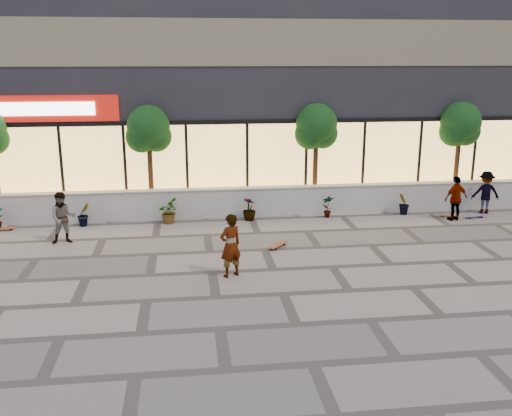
{
  "coord_description": "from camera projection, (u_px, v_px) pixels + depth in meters",
  "views": [
    {
      "loc": [
        -2.24,
        -12.56,
        5.57
      ],
      "look_at": [
        -0.27,
        3.22,
        1.3
      ],
      "focal_mm": 40.0,
      "sensor_mm": 36.0,
      "label": 1
    }
  ],
  "objects": [
    {
      "name": "shrub_b",
      "position": [
        84.0,
        214.0,
        19.14
      ],
      "size": [
        0.57,
        0.57,
        0.81
      ],
      "primitive_type": "imported",
      "rotation": [
        0.0,
        0.0,
        0.82
      ],
      "color": "#123B14",
      "rests_on": "ground"
    },
    {
      "name": "skater_right_far",
      "position": [
        486.0,
        192.0,
        20.6
      ],
      "size": [
        1.09,
        0.75,
        1.55
      ],
      "primitive_type": "imported",
      "rotation": [
        0.0,
        0.0,
        2.96
      ],
      "color": "maroon",
      "rests_on": "ground"
    },
    {
      "name": "shrub_c",
      "position": [
        168.0,
        211.0,
        19.47
      ],
      "size": [
        0.68,
        0.77,
        0.81
      ],
      "primitive_type": "imported",
      "rotation": [
        0.0,
        0.0,
        1.64
      ],
      "color": "#123B14",
      "rests_on": "ground"
    },
    {
      "name": "tree_east",
      "position": [
        460.0,
        127.0,
        21.31
      ],
      "size": [
        1.6,
        1.5,
        3.92
      ],
      "color": "#492A1A",
      "rests_on": "ground"
    },
    {
      "name": "skater_left",
      "position": [
        63.0,
        218.0,
        17.28
      ],
      "size": [
        0.86,
        0.72,
        1.6
      ],
      "primitive_type": "imported",
      "rotation": [
        0.0,
        0.0,
        0.16
      ],
      "color": "tan",
      "rests_on": "ground"
    },
    {
      "name": "planter_wall",
      "position": [
        250.0,
        202.0,
        20.32
      ],
      "size": [
        22.0,
        0.42,
        1.04
      ],
      "color": "silver",
      "rests_on": "ground"
    },
    {
      "name": "shrub_e",
      "position": [
        328.0,
        206.0,
        20.15
      ],
      "size": [
        0.46,
        0.35,
        0.81
      ],
      "primitive_type": "imported",
      "rotation": [
        0.0,
        0.0,
        3.28
      ],
      "color": "#123B14",
      "rests_on": "ground"
    },
    {
      "name": "ground",
      "position": [
        283.0,
        294.0,
        13.75
      ],
      "size": [
        80.0,
        80.0,
        0.0
      ],
      "primitive_type": "plane",
      "color": "#ABA094",
      "rests_on": "ground"
    },
    {
      "name": "shrub_f",
      "position": [
        404.0,
        204.0,
        20.48
      ],
      "size": [
        0.55,
        0.57,
        0.81
      ],
      "primitive_type": "imported",
      "rotation": [
        0.0,
        0.0,
        4.1
      ],
      "color": "#123B14",
      "rests_on": "ground"
    },
    {
      "name": "skateboard_right_far",
      "position": [
        475.0,
        216.0,
        20.14
      ],
      "size": [
        0.84,
        0.32,
        0.1
      ],
      "rotation": [
        0.0,
        0.0,
        0.14
      ],
      "color": "#68549A",
      "rests_on": "ground"
    },
    {
      "name": "skateboard_center",
      "position": [
        278.0,
        245.0,
        17.05
      ],
      "size": [
        0.73,
        0.8,
        0.1
      ],
      "rotation": [
        0.0,
        0.0,
        0.86
      ],
      "color": "brown",
      "rests_on": "ground"
    },
    {
      "name": "retail_building",
      "position": [
        236.0,
        87.0,
        24.61
      ],
      "size": [
        24.0,
        9.17,
        8.5
      ],
      "color": "#27272C",
      "rests_on": "ground"
    },
    {
      "name": "tree_mideast",
      "position": [
        316.0,
        129.0,
        20.65
      ],
      "size": [
        1.6,
        1.5,
        3.92
      ],
      "color": "#492A1A",
      "rests_on": "ground"
    },
    {
      "name": "skateboard_left",
      "position": [
        3.0,
        229.0,
        18.68
      ],
      "size": [
        0.77,
        0.31,
        0.09
      ],
      "rotation": [
        0.0,
        0.0,
        0.16
      ],
      "color": "#B24421",
      "rests_on": "ground"
    },
    {
      "name": "skateboard_right_near",
      "position": [
        449.0,
        215.0,
        20.26
      ],
      "size": [
        0.73,
        0.4,
        0.08
      ],
      "rotation": [
        0.0,
        0.0,
        -0.33
      ],
      "color": "brown",
      "rests_on": "ground"
    },
    {
      "name": "skater_center",
      "position": [
        230.0,
        245.0,
        14.65
      ],
      "size": [
        0.73,
        0.64,
        1.68
      ],
      "primitive_type": "imported",
      "rotation": [
        0.0,
        0.0,
        3.63
      ],
      "color": "silver",
      "rests_on": "ground"
    },
    {
      "name": "skater_right_near",
      "position": [
        456.0,
        198.0,
        19.69
      ],
      "size": [
        0.98,
        0.59,
        1.56
      ],
      "primitive_type": "imported",
      "rotation": [
        0.0,
        0.0,
        3.38
      ],
      "color": "white",
      "rests_on": "ground"
    },
    {
      "name": "tree_midwest",
      "position": [
        149.0,
        132.0,
        19.93
      ],
      "size": [
        1.6,
        1.5,
        3.92
      ],
      "color": "#492A1A",
      "rests_on": "ground"
    },
    {
      "name": "shrub_d",
      "position": [
        249.0,
        209.0,
        19.81
      ],
      "size": [
        0.64,
        0.64,
        0.81
      ],
      "primitive_type": "imported",
      "rotation": [
        0.0,
        0.0,
        2.46
      ],
      "color": "#123B14",
      "rests_on": "ground"
    }
  ]
}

